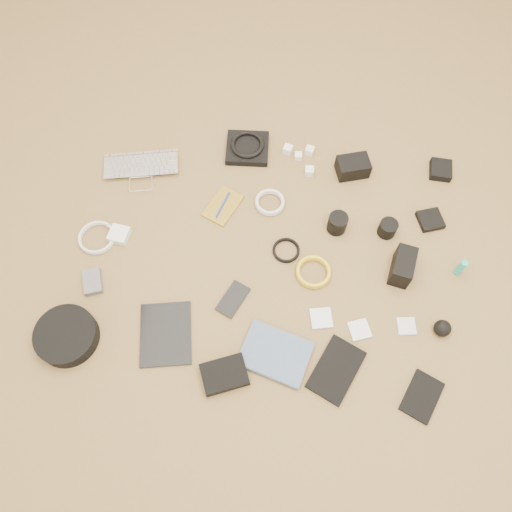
# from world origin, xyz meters

# --- Properties ---
(laptop) EXTENTS (0.33, 0.27, 0.02)m
(laptop) POSITION_xyz_m (-0.52, 0.30, 0.01)
(laptop) COLOR silver
(laptop) RESTS_ON ground
(headphone_pouch) EXTENTS (0.18, 0.17, 0.03)m
(headphone_pouch) POSITION_xyz_m (-0.12, 0.48, 0.02)
(headphone_pouch) COLOR black
(headphone_pouch) RESTS_ON ground
(headphones) EXTENTS (0.17, 0.17, 0.02)m
(headphones) POSITION_xyz_m (-0.12, 0.48, 0.04)
(headphones) COLOR black
(headphones) RESTS_ON headphone_pouch
(charger_a) EXTENTS (0.04, 0.04, 0.03)m
(charger_a) POSITION_xyz_m (0.05, 0.50, 0.02)
(charger_a) COLOR white
(charger_a) RESTS_ON ground
(charger_b) EXTENTS (0.03, 0.03, 0.03)m
(charger_b) POSITION_xyz_m (0.09, 0.47, 0.01)
(charger_b) COLOR white
(charger_b) RESTS_ON ground
(charger_c) EXTENTS (0.04, 0.04, 0.03)m
(charger_c) POSITION_xyz_m (0.13, 0.50, 0.02)
(charger_c) COLOR white
(charger_c) RESTS_ON ground
(charger_d) EXTENTS (0.04, 0.04, 0.03)m
(charger_d) POSITION_xyz_m (0.14, 0.40, 0.02)
(charger_d) COLOR white
(charger_d) RESTS_ON ground
(dslr_camera) EXTENTS (0.14, 0.12, 0.07)m
(dslr_camera) POSITION_xyz_m (0.31, 0.43, 0.04)
(dslr_camera) COLOR black
(dslr_camera) RESTS_ON ground
(lens_pouch) EXTENTS (0.08, 0.10, 0.03)m
(lens_pouch) POSITION_xyz_m (0.66, 0.48, 0.02)
(lens_pouch) COLOR black
(lens_pouch) RESTS_ON ground
(notebook_olive) EXTENTS (0.15, 0.18, 0.01)m
(notebook_olive) POSITION_xyz_m (-0.18, 0.20, 0.00)
(notebook_olive) COLOR olive
(notebook_olive) RESTS_ON ground
(pen_blue) EXTENTS (0.04, 0.12, 0.01)m
(pen_blue) POSITION_xyz_m (-0.18, 0.20, 0.01)
(pen_blue) COLOR #13319E
(pen_blue) RESTS_ON notebook_olive
(cable_white_a) EXTENTS (0.14, 0.14, 0.01)m
(cable_white_a) POSITION_xyz_m (0.00, 0.24, 0.01)
(cable_white_a) COLOR silver
(cable_white_a) RESTS_ON ground
(lens_a) EXTENTS (0.09, 0.09, 0.08)m
(lens_a) POSITION_xyz_m (0.26, 0.17, 0.04)
(lens_a) COLOR black
(lens_a) RESTS_ON ground
(lens_b) EXTENTS (0.08, 0.08, 0.06)m
(lens_b) POSITION_xyz_m (0.45, 0.17, 0.03)
(lens_b) COLOR black
(lens_b) RESTS_ON ground
(card_reader) EXTENTS (0.11, 0.11, 0.02)m
(card_reader) POSITION_xyz_m (0.62, 0.24, 0.01)
(card_reader) COLOR black
(card_reader) RESTS_ON ground
(power_brick) EXTENTS (0.08, 0.08, 0.03)m
(power_brick) POSITION_xyz_m (-0.54, 0.02, 0.01)
(power_brick) COLOR white
(power_brick) RESTS_ON ground
(cable_white_b) EXTENTS (0.15, 0.15, 0.01)m
(cable_white_b) POSITION_xyz_m (-0.62, 0.00, 0.01)
(cable_white_b) COLOR silver
(cable_white_b) RESTS_ON ground
(cable_black) EXTENTS (0.12, 0.12, 0.01)m
(cable_black) POSITION_xyz_m (0.09, 0.04, 0.00)
(cable_black) COLOR black
(cable_black) RESTS_ON ground
(cable_yellow) EXTENTS (0.14, 0.14, 0.01)m
(cable_yellow) POSITION_xyz_m (0.19, -0.03, 0.01)
(cable_yellow) COLOR gold
(cable_yellow) RESTS_ON ground
(flash) EXTENTS (0.09, 0.14, 0.10)m
(flash) POSITION_xyz_m (0.50, 0.02, 0.05)
(flash) COLOR black
(flash) RESTS_ON ground
(lens_cleaner) EXTENTS (0.03, 0.03, 0.08)m
(lens_cleaner) POSITION_xyz_m (0.71, 0.04, 0.04)
(lens_cleaner) COLOR #1BB4A4
(lens_cleaner) RESTS_ON ground
(battery_charger) EXTENTS (0.09, 0.11, 0.03)m
(battery_charger) POSITION_xyz_m (-0.58, -0.17, 0.01)
(battery_charger) COLOR #57565B
(battery_charger) RESTS_ON ground
(tablet) EXTENTS (0.22, 0.25, 0.01)m
(tablet) POSITION_xyz_m (-0.29, -0.33, 0.01)
(tablet) COLOR black
(tablet) RESTS_ON ground
(phone) EXTENTS (0.11, 0.15, 0.01)m
(phone) POSITION_xyz_m (-0.08, -0.17, 0.01)
(phone) COLOR black
(phone) RESTS_ON ground
(filter_case_left) EXTENTS (0.09, 0.09, 0.01)m
(filter_case_left) POSITION_xyz_m (0.24, -0.20, 0.01)
(filter_case_left) COLOR silver
(filter_case_left) RESTS_ON ground
(filter_case_mid) EXTENTS (0.09, 0.09, 0.01)m
(filter_case_mid) POSITION_xyz_m (0.37, -0.22, 0.00)
(filter_case_mid) COLOR silver
(filter_case_mid) RESTS_ON ground
(filter_case_right) EXTENTS (0.07, 0.07, 0.01)m
(filter_case_right) POSITION_xyz_m (0.53, -0.19, 0.00)
(filter_case_right) COLOR silver
(filter_case_right) RESTS_ON ground
(air_blower) EXTENTS (0.07, 0.07, 0.06)m
(air_blower) POSITION_xyz_m (0.64, -0.19, 0.03)
(air_blower) COLOR black
(air_blower) RESTS_ON ground
(headphone_case) EXTENTS (0.24, 0.24, 0.06)m
(headphone_case) POSITION_xyz_m (-0.61, -0.38, 0.03)
(headphone_case) COLOR black
(headphone_case) RESTS_ON ground
(drive_case) EXTENTS (0.18, 0.15, 0.04)m
(drive_case) POSITION_xyz_m (-0.06, -0.44, 0.02)
(drive_case) COLOR black
(drive_case) RESTS_ON ground
(paperback) EXTENTS (0.26, 0.22, 0.02)m
(paperback) POSITION_xyz_m (0.07, -0.43, 0.01)
(paperback) COLOR #475B79
(paperback) RESTS_ON ground
(notebook_black_a) EXTENTS (0.20, 0.24, 0.01)m
(notebook_black_a) POSITION_xyz_m (0.30, -0.37, 0.01)
(notebook_black_a) COLOR black
(notebook_black_a) RESTS_ON ground
(notebook_black_b) EXTENTS (0.15, 0.18, 0.01)m
(notebook_black_b) POSITION_xyz_m (0.58, -0.42, 0.01)
(notebook_black_b) COLOR black
(notebook_black_b) RESTS_ON ground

